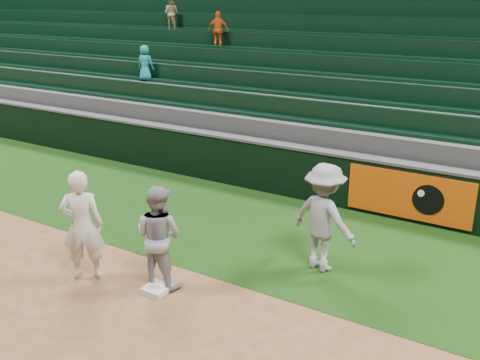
% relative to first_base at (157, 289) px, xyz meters
% --- Properties ---
extents(ground, '(70.00, 70.00, 0.00)m').
position_rel_first_base_xyz_m(ground, '(-0.30, -0.06, -0.04)').
color(ground, brown).
rests_on(ground, ground).
extents(foul_grass, '(36.00, 4.20, 0.01)m').
position_rel_first_base_xyz_m(foul_grass, '(-0.30, 2.94, -0.04)').
color(foul_grass, black).
rests_on(foul_grass, ground).
extents(first_base, '(0.40, 0.40, 0.09)m').
position_rel_first_base_xyz_m(first_base, '(0.00, 0.00, 0.00)').
color(first_base, silver).
rests_on(first_base, ground).
extents(first_baseman, '(0.83, 0.78, 1.91)m').
position_rel_first_base_xyz_m(first_baseman, '(-1.34, -0.25, 0.91)').
color(first_baseman, silver).
rests_on(first_baseman, ground).
extents(baserunner, '(0.87, 0.69, 1.73)m').
position_rel_first_base_xyz_m(baserunner, '(-0.11, 0.24, 0.82)').
color(baserunner, '#91939A').
rests_on(baserunner, ground).
extents(base_coach, '(1.38, 1.00, 1.92)m').
position_rel_first_base_xyz_m(base_coach, '(1.97, 2.13, 0.92)').
color(base_coach, gray).
rests_on(base_coach, foul_grass).
extents(field_wall, '(36.00, 0.45, 1.25)m').
position_rel_first_base_xyz_m(field_wall, '(-0.28, 5.14, 0.59)').
color(field_wall, black).
rests_on(field_wall, ground).
extents(stadium_seating, '(36.00, 5.95, 5.41)m').
position_rel_first_base_xyz_m(stadium_seating, '(-0.30, 8.91, 1.66)').
color(stadium_seating, '#363639').
rests_on(stadium_seating, ground).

